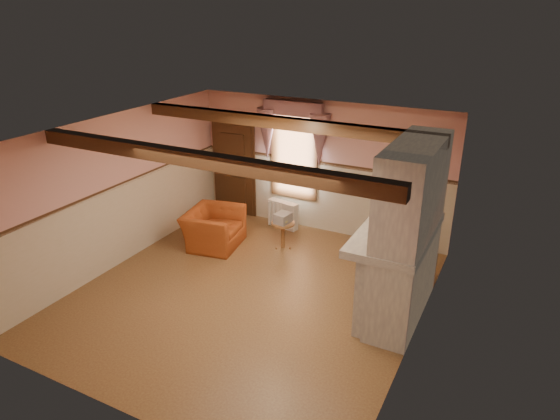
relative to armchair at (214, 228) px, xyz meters
The scene contains 26 objects.
floor 2.06m from the armchair, 38.92° to the right, with size 5.50×6.00×0.01m, color brown.
ceiling 3.16m from the armchair, 38.92° to the right, with size 5.50×6.00×0.01m, color silver.
wall_back 2.55m from the armchair, 47.52° to the left, with size 5.50×0.02×2.80m, color #D59894.
wall_front 4.67m from the armchair, 69.72° to the right, with size 5.50×0.02×2.80m, color #D59894.
wall_left 2.01m from the armchair, 132.55° to the right, with size 0.02×6.00×2.80m, color #D59894.
wall_right 4.63m from the armchair, 16.41° to the right, with size 0.02×6.00×2.80m, color #D59894.
wainscot 2.06m from the armchair, 38.92° to the right, with size 5.50×6.00×1.50m, color beige, non-canonical shape.
chair_rail 2.32m from the armchair, 38.92° to the right, with size 5.50×6.00×0.08m, color black, non-canonical shape.
firebox 3.64m from the armchair, 10.68° to the right, with size 0.20×0.95×0.90m, color black.
armchair is the anchor object (origin of this frame).
side_table 1.41m from the armchair, 22.43° to the left, with size 0.47×0.47×0.55m, color brown.
book_stack 1.43m from the armchair, 22.14° to the left, with size 0.26×0.32×0.20m, color #B7AD8C.
radiator 1.66m from the armchair, 59.18° to the left, with size 0.70×0.18×0.60m, color silver.
bowl 4.01m from the armchair, ahead, with size 0.36×0.36×0.09m, color brown.
mantel_clock 3.99m from the armchair, ahead, with size 0.14×0.24×0.20m, color black.
oil_lamp 4.02m from the armchair, ahead, with size 0.11×0.11×0.28m, color gold.
candle_red 4.20m from the armchair, 19.02° to the right, with size 0.06×0.06×0.16m, color #A61415.
jar_yellow 4.15m from the armchair, 17.24° to the right, with size 0.06×0.06×0.12m, color yellow.
fireplace 4.19m from the armchair, ahead, with size 0.85×2.00×2.80m, color gray.
mantel 4.01m from the armchair, 10.01° to the right, with size 1.05×2.05×0.12m, color gray.
overmantel_mirror 4.03m from the armchair, 10.51° to the right, with size 0.06×1.44×1.04m, color silver.
door 1.87m from the armchair, 107.37° to the left, with size 1.10×0.10×2.10m, color black.
window 2.34m from the armchair, 59.98° to the left, with size 1.06×0.08×2.02m, color white.
window_drapes 2.66m from the armchair, 58.61° to the left, with size 1.30×0.14×1.40m, color gray.
ceiling_beam_front 3.75m from the armchair, 57.46° to the right, with size 5.50×0.18×0.20m, color black.
ceiling_beam_back 2.81m from the armchair, ahead, with size 5.50×0.18×0.20m, color black.
Camera 1 is at (3.80, -6.25, 4.58)m, focal length 32.00 mm.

